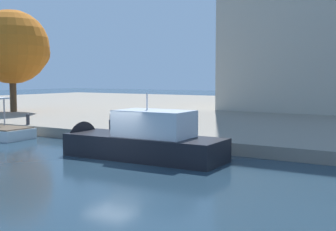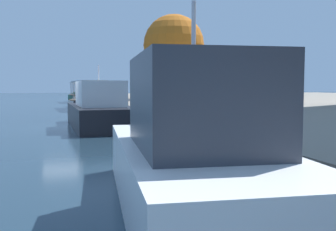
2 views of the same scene
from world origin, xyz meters
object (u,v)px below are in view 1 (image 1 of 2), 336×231
(motor_yacht_2, at_px, (135,144))
(mooring_bollard_1, at_px, (28,119))
(tree_2, at_px, (13,47))
(mooring_bollard_0, at_px, (111,125))

(motor_yacht_2, xyz_separation_m, mooring_bollard_1, (-12.71, 3.77, 0.41))
(motor_yacht_2, relative_size, tree_2, 0.94)
(mooring_bollard_0, distance_m, mooring_bollard_1, 7.74)
(mooring_bollard_1, xyz_separation_m, tree_2, (-11.10, 7.75, 6.11))
(mooring_bollard_0, xyz_separation_m, mooring_bollard_1, (-7.74, -0.27, 0.02))
(motor_yacht_2, relative_size, mooring_bollard_0, 12.41)
(motor_yacht_2, distance_m, tree_2, 27.24)
(mooring_bollard_0, height_order, mooring_bollard_1, mooring_bollard_1)
(motor_yacht_2, relative_size, mooring_bollard_1, 11.71)
(mooring_bollard_1, relative_size, tree_2, 0.08)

